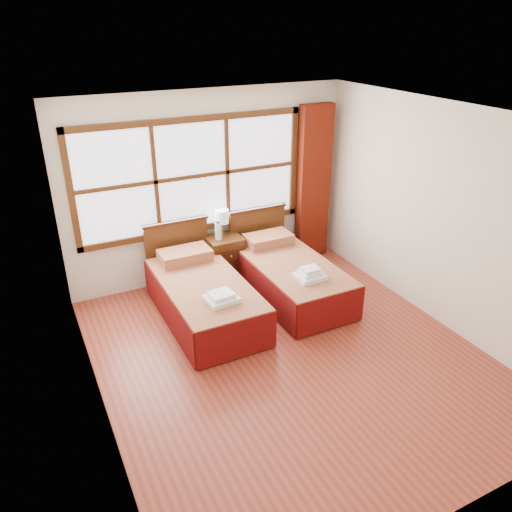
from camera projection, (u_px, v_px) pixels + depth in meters
name	position (u px, v px, depth m)	size (l,w,h in m)	color
floor	(289.00, 355.00, 5.55)	(4.50, 4.50, 0.00)	#933824
ceiling	(298.00, 117.00, 4.42)	(4.50, 4.50, 0.00)	white
wall_back	(209.00, 187.00, 6.80)	(4.00, 4.00, 0.00)	silver
wall_left	(87.00, 295.00, 4.18)	(4.50, 4.50, 0.00)	silver
wall_right	(441.00, 217.00, 5.80)	(4.50, 4.50, 0.00)	silver
window	(192.00, 176.00, 6.58)	(3.16, 0.06, 1.56)	white
curtain	(314.00, 183.00, 7.39)	(0.50, 0.16, 2.30)	#631809
bed_left	(203.00, 295.00, 6.17)	(0.98, 2.00, 0.95)	#37190B
bed_right	(289.00, 275.00, 6.67)	(0.96, 1.98, 0.93)	#37190B
nightstand	(225.00, 258.00, 7.06)	(0.48, 0.47, 0.64)	#47260F
towels_left	(221.00, 298.00, 5.61)	(0.38, 0.34, 0.10)	white
towels_right	(310.00, 274.00, 6.12)	(0.34, 0.30, 0.14)	white
lamp	(222.00, 217.00, 6.89)	(0.19, 0.19, 0.37)	#B4803A
bottle_near	(217.00, 231.00, 6.82)	(0.07, 0.07, 0.26)	#C1E2F9
bottle_far	(219.00, 231.00, 6.81)	(0.07, 0.07, 0.27)	#C1E2F9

